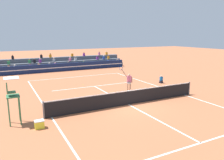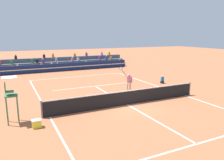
# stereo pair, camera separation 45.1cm
# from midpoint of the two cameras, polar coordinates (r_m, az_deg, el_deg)

# --- Properties ---
(ground_plane) EXTENTS (120.00, 120.00, 0.00)m
(ground_plane) POSITION_cam_midpoint_polar(r_m,az_deg,el_deg) (15.92, 4.88, -6.45)
(ground_plane) COLOR #AD603D
(court_lines) EXTENTS (11.10, 23.90, 0.01)m
(court_lines) POSITION_cam_midpoint_polar(r_m,az_deg,el_deg) (15.91, 4.88, -6.44)
(court_lines) COLOR white
(court_lines) RESTS_ON ground
(tennis_net) EXTENTS (12.00, 0.10, 1.10)m
(tennis_net) POSITION_cam_midpoint_polar(r_m,az_deg,el_deg) (15.75, 4.92, -4.57)
(tennis_net) COLOR slate
(tennis_net) RESTS_ON ground
(sponsor_banner_wall) EXTENTS (18.00, 0.26, 1.10)m
(sponsor_banner_wall) POSITION_cam_midpoint_polar(r_m,az_deg,el_deg) (31.04, -11.06, 3.40)
(sponsor_banner_wall) COLOR navy
(sponsor_banner_wall) RESTS_ON ground
(bleacher_stand) EXTENTS (19.27, 2.85, 2.28)m
(bleacher_stand) POSITION_cam_midpoint_polar(r_m,az_deg,el_deg) (33.46, -12.19, 4.13)
(bleacher_stand) COLOR #4C515B
(bleacher_stand) RESTS_ON ground
(umpire_chair) EXTENTS (0.76, 0.84, 2.67)m
(umpire_chair) POSITION_cam_midpoint_polar(r_m,az_deg,el_deg) (13.38, -24.21, -3.35)
(umpire_chair) COLOR #337047
(umpire_chair) RESTS_ON ground
(ball_kid_courtside) EXTENTS (0.30, 0.36, 0.84)m
(ball_kid_courtside) POSITION_cam_midpoint_polar(r_m,az_deg,el_deg) (23.23, 13.54, -0.05)
(ball_kid_courtside) COLOR black
(ball_kid_courtside) RESTS_ON ground
(tennis_player) EXTENTS (1.16, 0.55, 2.40)m
(tennis_player) POSITION_cam_midpoint_polar(r_m,az_deg,el_deg) (18.71, 5.06, -0.55)
(tennis_player) COLOR tan
(tennis_player) RESTS_ON ground
(tennis_ball) EXTENTS (0.07, 0.07, 0.07)m
(tennis_ball) POSITION_cam_midpoint_polar(r_m,az_deg,el_deg) (22.17, -6.80, -1.15)
(tennis_ball) COLOR #C6DB33
(tennis_ball) RESTS_ON ground
(equipment_cooler) EXTENTS (0.50, 0.38, 0.45)m
(equipment_cooler) POSITION_cam_midpoint_polar(r_m,az_deg,el_deg) (12.70, -18.12, -10.75)
(equipment_cooler) COLOR yellow
(equipment_cooler) RESTS_ON ground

